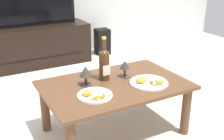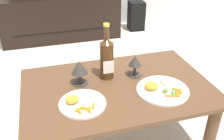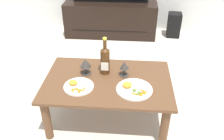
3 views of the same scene
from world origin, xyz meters
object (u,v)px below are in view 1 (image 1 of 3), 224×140
Objects in this scene: dining_table at (115,92)px; dinner_plate_left at (94,95)px; goblet_right at (125,66)px; tv_screen at (32,5)px; goblet_left at (86,72)px; tv_stand at (36,46)px; floor_speaker at (102,41)px; wine_bottle at (104,63)px; dinner_plate_right at (148,82)px.

dining_table is 0.28m from dinner_plate_left.
goblet_right is 0.55× the size of dinner_plate_left.
tv_screen is 7.42× the size of goblet_left.
floor_speaker is (0.99, 0.01, -0.08)m from tv_stand.
goblet_left is at bearing -92.07° from tv_screen.
goblet_right is at bearing -107.68° from floor_speaker.
wine_bottle is at bearing 9.11° from goblet_left.
goblet_right is 0.46× the size of dinner_plate_right.
dinner_plate_left is at bearing -98.15° from goblet_left.
goblet_left is at bearing -180.00° from goblet_right.
wine_bottle reaches higher than dinner_plate_left.
goblet_left is 0.51× the size of dinner_plate_right.
wine_bottle is 1.17× the size of dinner_plate_right.
dinner_plate_left is (-1.08, -2.03, 0.25)m from floor_speaker.
dining_table is 3.16× the size of wine_bottle.
goblet_left is 0.48m from dinner_plate_right.
goblet_right reaches higher than dinner_plate_left.
goblet_left reaches higher than floor_speaker.
wine_bottle reaches higher than goblet_right.
tv_screen reaches higher than wine_bottle.
goblet_right is at bearing 112.90° from dinner_plate_right.
tv_stand is 0.52m from tv_screen.
wine_bottle is (0.10, -1.78, -0.22)m from tv_screen.
goblet_left reaches higher than dinner_plate_right.
floor_speaker is 2.13m from dinner_plate_right.
tv_screen is at bearing 94.16° from dining_table.
goblet_left is at bearing -170.89° from wine_bottle.
tv_stand is (-0.14, 1.89, -0.09)m from dining_table.
wine_bottle is at bearing -112.53° from floor_speaker.
tv_stand is 2.06m from dinner_plate_right.
dinner_plate_right reaches higher than dinner_plate_left.
dinner_plate_right is at bearing -103.44° from floor_speaker.
dining_table is 0.98× the size of tv_screen.
goblet_right is at bearing 29.18° from dinner_plate_left.
tv_stand is 1.25× the size of tv_screen.
dining_table is 2.09m from floor_speaker.
dinner_plate_left is at bearing -114.43° from floor_speaker.
goblet_left is at bearing -92.07° from tv_stand.
dining_table is 1.90m from tv_stand.
wine_bottle is at bearing 170.89° from goblet_right.
wine_bottle is at bearing 106.36° from dining_table.
wine_bottle reaches higher than tv_stand.
dining_table is 0.24m from wine_bottle.
floor_speaker is at bearing 63.84° from wine_bottle.
dinner_plate_left is at bearing -92.70° from tv_stand.
goblet_right is at bearing -81.35° from tv_stand.
goblet_left reaches higher than dinner_plate_left.
dinner_plate_left is at bearing -130.50° from wine_bottle.
dinner_plate_left is at bearing -150.82° from goblet_right.
dining_table is at bearing -73.64° from wine_bottle.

